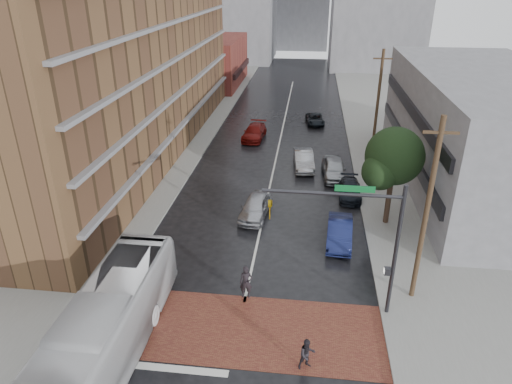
% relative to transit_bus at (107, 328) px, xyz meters
% --- Properties ---
extents(ground, '(160.00, 160.00, 0.00)m').
position_rel_transit_bus_xyz_m(ground, '(5.42, 1.92, -1.66)').
color(ground, black).
rests_on(ground, ground).
extents(crosswalk, '(14.00, 5.00, 0.02)m').
position_rel_transit_bus_xyz_m(crosswalk, '(5.42, 2.42, -1.65)').
color(crosswalk, brown).
rests_on(crosswalk, ground).
extents(sidewalk_west, '(9.00, 90.00, 0.15)m').
position_rel_transit_bus_xyz_m(sidewalk_west, '(-6.08, 26.92, -1.59)').
color(sidewalk_west, gray).
rests_on(sidewalk_west, ground).
extents(sidewalk_east, '(9.00, 90.00, 0.15)m').
position_rel_transit_bus_xyz_m(sidewalk_east, '(16.92, 26.92, -1.59)').
color(sidewalk_east, gray).
rests_on(sidewalk_east, ground).
extents(storefront_west, '(8.00, 16.00, 7.00)m').
position_rel_transit_bus_xyz_m(storefront_west, '(-6.58, 55.92, 1.84)').
color(storefront_west, brown).
rests_on(storefront_west, ground).
extents(building_east, '(11.00, 26.00, 9.00)m').
position_rel_transit_bus_xyz_m(building_east, '(21.92, 21.92, 2.84)').
color(building_east, gray).
rests_on(building_east, ground).
extents(street_tree, '(4.20, 4.10, 6.90)m').
position_rel_transit_bus_xyz_m(street_tree, '(13.94, 13.95, 3.07)').
color(street_tree, '#332319').
rests_on(street_tree, ground).
extents(signal_mast, '(6.50, 0.30, 7.20)m').
position_rel_transit_bus_xyz_m(signal_mast, '(11.27, 4.42, 3.07)').
color(signal_mast, '#2D2D33').
rests_on(signal_mast, ground).
extents(utility_pole_near, '(1.60, 0.26, 10.00)m').
position_rel_transit_bus_xyz_m(utility_pole_near, '(14.22, 5.92, 3.48)').
color(utility_pole_near, '#473321').
rests_on(utility_pole_near, ground).
extents(utility_pole_far, '(1.60, 0.26, 10.00)m').
position_rel_transit_bus_xyz_m(utility_pole_far, '(14.22, 25.92, 3.48)').
color(utility_pole_far, '#473321').
rests_on(utility_pole_far, ground).
extents(transit_bus, '(2.83, 11.94, 3.32)m').
position_rel_transit_bus_xyz_m(transit_bus, '(0.00, 0.00, 0.00)').
color(transit_bus, silver).
rests_on(transit_bus, ground).
extents(pedestrian_a, '(0.71, 0.50, 1.87)m').
position_rel_transit_bus_xyz_m(pedestrian_a, '(5.46, 4.92, -0.72)').
color(pedestrian_a, black).
rests_on(pedestrian_a, ground).
extents(pedestrian_b, '(0.91, 0.83, 1.53)m').
position_rel_transit_bus_xyz_m(pedestrian_b, '(8.75, 0.42, -0.90)').
color(pedestrian_b, black).
rests_on(pedestrian_b, ground).
extents(car_travel_a, '(2.25, 4.57, 1.50)m').
position_rel_transit_bus_xyz_m(car_travel_a, '(4.86, 13.89, -0.91)').
color(car_travel_a, '#B0B1B8').
rests_on(car_travel_a, ground).
extents(car_travel_b, '(2.09, 4.79, 1.53)m').
position_rel_transit_bus_xyz_m(car_travel_b, '(8.03, 23.37, -0.90)').
color(car_travel_b, '#9B9EA2').
rests_on(car_travel_b, ground).
extents(car_travel_c, '(2.40, 5.10, 1.44)m').
position_rel_transit_bus_xyz_m(car_travel_c, '(2.70, 30.74, -0.94)').
color(car_travel_c, maroon).
rests_on(car_travel_c, ground).
extents(suv_travel, '(2.35, 4.32, 1.15)m').
position_rel_transit_bus_xyz_m(suv_travel, '(8.99, 36.78, -1.09)').
color(suv_travel, black).
rests_on(suv_travel, ground).
extents(car_parked_near, '(1.82, 4.51, 1.46)m').
position_rel_transit_bus_xyz_m(car_parked_near, '(10.62, 11.11, -0.93)').
color(car_parked_near, '#151D4C').
rests_on(car_parked_near, ground).
extents(car_parked_mid, '(1.74, 4.12, 1.19)m').
position_rel_transit_bus_xyz_m(car_parked_mid, '(11.72, 17.88, -1.07)').
color(car_parked_mid, black).
rests_on(car_parked_mid, ground).
extents(car_parked_far, '(2.19, 4.81, 1.60)m').
position_rel_transit_bus_xyz_m(car_parked_far, '(10.62, 21.56, -0.86)').
color(car_parked_far, '#95989C').
rests_on(car_parked_far, ground).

